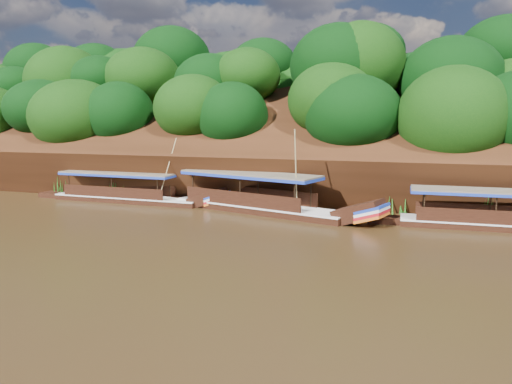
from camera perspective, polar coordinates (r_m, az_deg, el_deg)
ground at (r=28.05m, az=-1.43°, el=-5.22°), size 160.00×160.00×0.00m
riverbank at (r=49.51m, az=7.11°, el=3.00°), size 120.00×30.06×19.40m
boat_1 at (r=34.85m, az=1.45°, el=-1.43°), size 15.84×6.74×6.42m
boat_2 at (r=40.40m, az=-13.57°, el=-0.41°), size 14.80×2.72×5.53m
reeds at (r=37.78m, az=-1.35°, el=-0.24°), size 51.05×2.33×2.19m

